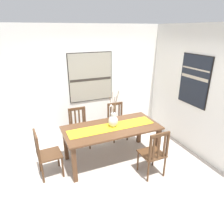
{
  "coord_description": "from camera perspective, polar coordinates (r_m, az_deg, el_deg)",
  "views": [
    {
      "loc": [
        -1.45,
        -2.83,
        2.6
      ],
      "look_at": [
        0.03,
        0.59,
        1.06
      ],
      "focal_mm": 32.74,
      "sensor_mm": 36.0,
      "label": 1
    }
  ],
  "objects": [
    {
      "name": "ground_plane",
      "position": [
        4.12,
        3.09,
        -17.07
      ],
      "size": [
        6.4,
        6.4,
        0.03
      ],
      "primitive_type": "cube",
      "color": "#B2A89E"
    },
    {
      "name": "chair_2",
      "position": [
        3.99,
        -18.05,
        -10.86
      ],
      "size": [
        0.44,
        0.44,
        0.93
      ],
      "color": "#4C301C",
      "rests_on": "ground_plane"
    },
    {
      "name": "table_runner",
      "position": [
        4.12,
        -0.11,
        -4.18
      ],
      "size": [
        1.77,
        0.36,
        0.01
      ],
      "primitive_type": "cube",
      "color": "gold",
      "rests_on": "dining_table"
    },
    {
      "name": "dining_table",
      "position": [
        4.16,
        -0.1,
        -5.51
      ],
      "size": [
        1.93,
        0.91,
        0.76
      ],
      "color": "#51331E",
      "rests_on": "ground_plane"
    },
    {
      "name": "centerpiece_vase",
      "position": [
        4.07,
        0.34,
        -2.31
      ],
      "size": [
        0.21,
        0.31,
        0.77
      ],
      "color": "silver",
      "rests_on": "dining_table"
    },
    {
      "name": "chair_3",
      "position": [
        5.09,
        1.42,
        -2.41
      ],
      "size": [
        0.43,
        0.43,
        0.89
      ],
      "color": "#4C301C",
      "rests_on": "ground_plane"
    },
    {
      "name": "chair_0",
      "position": [
        4.79,
        -9.21,
        -4.21
      ],
      "size": [
        0.44,
        0.44,
        0.92
      ],
      "color": "#4C301C",
      "rests_on": "ground_plane"
    },
    {
      "name": "wall_back",
      "position": [
        5.07,
        -6.01,
        7.98
      ],
      "size": [
        6.4,
        0.12,
        2.7
      ],
      "primitive_type": "cube",
      "color": "silver",
      "rests_on": "ground_plane"
    },
    {
      "name": "painting_on_side_wall",
      "position": [
        4.65,
        22.04,
        8.14
      ],
      "size": [
        0.05,
        0.79,
        1.06
      ],
      "color": "black"
    },
    {
      "name": "painting_on_back_wall",
      "position": [
        4.96,
        -5.97,
        9.62
      ],
      "size": [
        1.07,
        0.05,
        1.16
      ],
      "color": "black"
    },
    {
      "name": "wall_side",
      "position": [
        4.53,
        25.13,
        4.22
      ],
      "size": [
        0.12,
        6.4,
        2.7
      ],
      "primitive_type": "cube",
      "color": "silver",
      "rests_on": "ground_plane"
    },
    {
      "name": "chair_1",
      "position": [
        3.88,
        11.57,
        -11.18
      ],
      "size": [
        0.43,
        0.43,
        0.96
      ],
      "color": "#4C301C",
      "rests_on": "ground_plane"
    }
  ]
}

